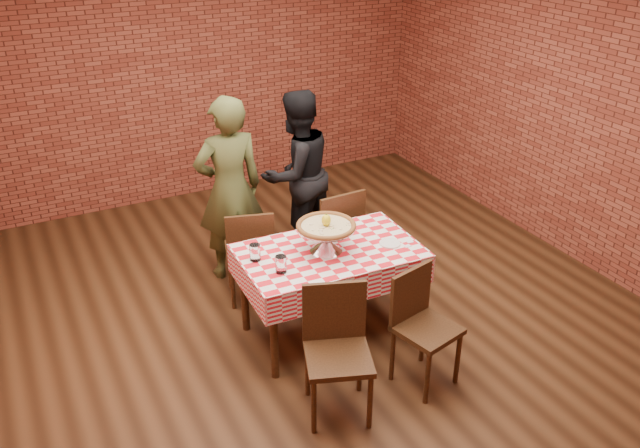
# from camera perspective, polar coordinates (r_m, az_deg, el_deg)

# --- Properties ---
(ground) EXTENTS (6.00, 6.00, 0.00)m
(ground) POSITION_cam_1_polar(r_m,az_deg,el_deg) (5.47, -0.74, -8.82)
(ground) COLOR black
(ground) RESTS_ON ground
(back_wall) EXTENTS (5.50, 0.00, 5.50)m
(back_wall) POSITION_cam_1_polar(r_m,az_deg,el_deg) (7.45, -11.46, 12.94)
(back_wall) COLOR maroon
(back_wall) RESTS_ON ground
(table) EXTENTS (1.37, 0.86, 0.75)m
(table) POSITION_cam_1_polar(r_m,az_deg,el_deg) (5.21, 0.80, -5.92)
(table) COLOR #462913
(table) RESTS_ON ground
(tablecloth) EXTENTS (1.41, 0.89, 0.23)m
(tablecloth) POSITION_cam_1_polar(r_m,az_deg,el_deg) (5.06, 0.82, -3.39)
(tablecloth) COLOR red
(tablecloth) RESTS_ON table
(pizza_stand) EXTENTS (0.57, 0.57, 0.20)m
(pizza_stand) POSITION_cam_1_polar(r_m,az_deg,el_deg) (4.96, 0.53, -1.28)
(pizza_stand) COLOR silver
(pizza_stand) RESTS_ON tablecloth
(pizza) EXTENTS (0.58, 0.58, 0.03)m
(pizza) POSITION_cam_1_polar(r_m,az_deg,el_deg) (4.91, 0.53, -0.20)
(pizza) COLOR #CCBE8E
(pizza) RESTS_ON pizza_stand
(lemon) EXTENTS (0.09, 0.09, 0.09)m
(lemon) POSITION_cam_1_polar(r_m,az_deg,el_deg) (4.88, 0.54, 0.33)
(lemon) COLOR yellow
(lemon) RESTS_ON pizza
(water_glass_left) EXTENTS (0.08, 0.08, 0.13)m
(water_glass_left) POSITION_cam_1_polar(r_m,az_deg,el_deg) (4.71, -3.38, -3.48)
(water_glass_left) COLOR white
(water_glass_left) RESTS_ON tablecloth
(water_glass_right) EXTENTS (0.08, 0.08, 0.13)m
(water_glass_right) POSITION_cam_1_polar(r_m,az_deg,el_deg) (4.87, -5.61, -2.45)
(water_glass_right) COLOR white
(water_glass_right) RESTS_ON tablecloth
(side_plate) EXTENTS (0.17, 0.17, 0.01)m
(side_plate) POSITION_cam_1_polar(r_m,az_deg,el_deg) (5.11, 6.03, -1.66)
(side_plate) COLOR white
(side_plate) RESTS_ON tablecloth
(sweetener_packet_a) EXTENTS (0.05, 0.04, 0.00)m
(sweetener_packet_a) POSITION_cam_1_polar(r_m,az_deg,el_deg) (5.10, 7.52, -1.89)
(sweetener_packet_a) COLOR white
(sweetener_packet_a) RESTS_ON tablecloth
(sweetener_packet_b) EXTENTS (0.05, 0.04, 0.00)m
(sweetener_packet_b) POSITION_cam_1_polar(r_m,az_deg,el_deg) (5.16, 7.74, -1.52)
(sweetener_packet_b) COLOR white
(sweetener_packet_b) RESTS_ON tablecloth
(condiment_caddy) EXTENTS (0.12, 0.10, 0.14)m
(condiment_caddy) POSITION_cam_1_polar(r_m,az_deg,el_deg) (5.24, 0.18, 0.02)
(condiment_caddy) COLOR silver
(condiment_caddy) RESTS_ON tablecloth
(chair_near_left) EXTENTS (0.55, 0.55, 0.91)m
(chair_near_left) POSITION_cam_1_polar(r_m,az_deg,el_deg) (4.44, 1.57, -11.37)
(chair_near_left) COLOR #462913
(chair_near_left) RESTS_ON ground
(chair_near_right) EXTENTS (0.47, 0.47, 0.87)m
(chair_near_right) POSITION_cam_1_polar(r_m,az_deg,el_deg) (4.75, 9.19, -9.13)
(chair_near_right) COLOR #462913
(chair_near_right) RESTS_ON ground
(chair_far_left) EXTENTS (0.49, 0.49, 0.87)m
(chair_far_left) POSITION_cam_1_polar(r_m,az_deg,el_deg) (5.66, -6.07, -2.42)
(chair_far_left) COLOR #462913
(chair_far_left) RESTS_ON ground
(chair_far_right) EXTENTS (0.46, 0.46, 0.92)m
(chair_far_right) POSITION_cam_1_polar(r_m,az_deg,el_deg) (5.87, 0.91, -0.84)
(chair_far_right) COLOR #462913
(chair_far_right) RESTS_ON ground
(diner_olive) EXTENTS (0.62, 0.42, 1.68)m
(diner_olive) POSITION_cam_1_polar(r_m,az_deg,el_deg) (5.86, -7.78, 2.98)
(diner_olive) COLOR #434A24
(diner_olive) RESTS_ON ground
(diner_black) EXTENTS (0.90, 0.77, 1.59)m
(diner_black) POSITION_cam_1_polar(r_m,az_deg,el_deg) (6.25, -2.01, 4.37)
(diner_black) COLOR black
(diner_black) RESTS_ON ground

